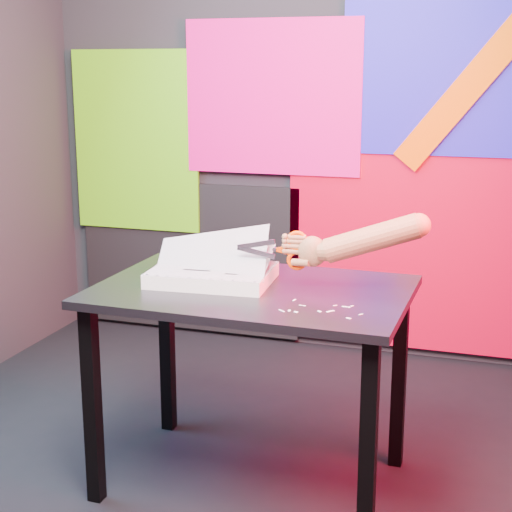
% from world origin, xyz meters
% --- Properties ---
extents(room, '(3.01, 3.01, 2.71)m').
position_xyz_m(room, '(0.00, 0.00, 1.35)').
color(room, black).
rests_on(room, ground).
extents(backdrop, '(2.88, 0.05, 2.08)m').
position_xyz_m(backdrop, '(0.06, 1.46, 0.96)').
color(backdrop, '#BC0021').
rests_on(backdrop, ground).
extents(work_table, '(1.10, 0.74, 0.75)m').
position_xyz_m(work_table, '(0.13, -0.02, 0.65)').
color(work_table, black).
rests_on(work_table, ground).
extents(printout_stack, '(0.46, 0.34, 0.22)m').
position_xyz_m(printout_stack, '(-0.04, 0.00, 0.78)').
color(printout_stack, silver).
rests_on(printout_stack, work_table).
extents(scissors, '(0.25, 0.03, 0.14)m').
position_xyz_m(scissors, '(0.26, 0.01, 0.89)').
color(scissors, '#B5B8C3').
rests_on(scissors, printout_stack).
extents(hand_forearm, '(0.49, 0.11, 0.20)m').
position_xyz_m(hand_forearm, '(0.50, 0.03, 0.93)').
color(hand_forearm, '#A9663E').
rests_on(hand_forearm, work_table).
extents(paper_clippings, '(0.27, 0.15, 0.00)m').
position_xyz_m(paper_clippings, '(0.41, -0.20, 0.75)').
color(paper_clippings, white).
rests_on(paper_clippings, work_table).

